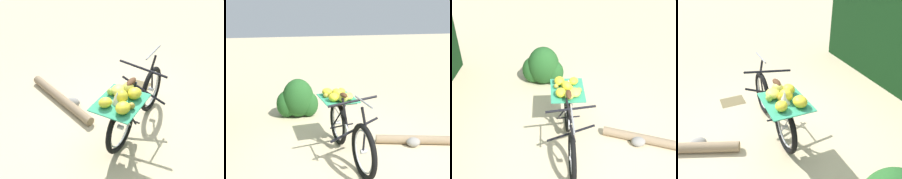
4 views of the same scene
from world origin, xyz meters
The scene contains 5 objects.
ground_plane centered at (0.00, 0.00, 0.00)m, with size 60.00×60.00×0.00m, color beige.
bicycle centered at (0.12, 0.07, 0.52)m, with size 0.71×1.79×1.03m.
fallen_log centered at (1.48, -0.11, 0.07)m, with size 0.14×0.14×1.64m, color #937A5B.
shrub_cluster centered at (-0.22, 1.93, 0.36)m, with size 0.86×0.59×0.82m.
path_stone centered at (1.24, -0.10, 0.07)m, with size 0.23×0.19×0.14m, color gray.
Camera 2 is at (-1.29, -3.40, 1.99)m, focal length 42.69 mm.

